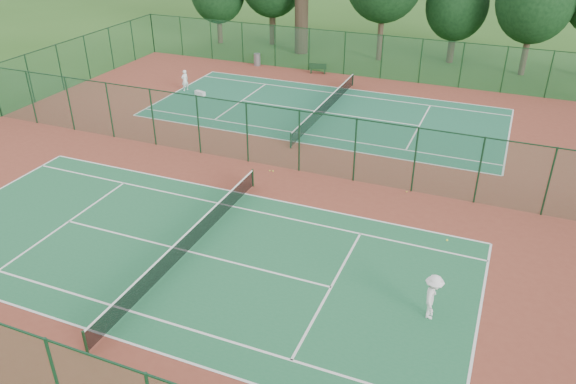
% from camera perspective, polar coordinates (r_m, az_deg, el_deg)
% --- Properties ---
extents(ground, '(120.00, 120.00, 0.00)m').
position_cam_1_polar(ground, '(31.22, -1.52, 2.67)').
color(ground, '#29551A').
rests_on(ground, ground).
extents(red_pad, '(40.00, 36.00, 0.01)m').
position_cam_1_polar(red_pad, '(31.22, -1.52, 2.67)').
color(red_pad, brown).
rests_on(red_pad, ground).
extents(court_near, '(23.77, 10.97, 0.01)m').
position_cam_1_polar(court_near, '(24.37, -10.09, -5.96)').
color(court_near, '#20673E').
rests_on(court_near, red_pad).
extents(court_far, '(23.77, 10.97, 0.01)m').
position_cam_1_polar(court_far, '(38.94, 3.86, 8.06)').
color(court_far, '#206648').
rests_on(court_far, red_pad).
extents(fence_north, '(40.00, 0.09, 3.50)m').
position_cam_1_polar(fence_north, '(46.65, 7.63, 13.63)').
color(fence_north, '#1C5538').
rests_on(fence_north, ground).
extents(fence_south, '(40.00, 0.09, 3.50)m').
position_cam_1_polar(fence_south, '(18.19, -26.00, -15.94)').
color(fence_south, '#1B532E').
rests_on(fence_south, ground).
extents(fence_divider, '(40.00, 0.09, 3.50)m').
position_cam_1_polar(fence_divider, '(30.49, -1.56, 5.64)').
color(fence_divider, '#1B5134').
rests_on(fence_divider, ground).
extents(tennis_net_near, '(0.10, 12.90, 0.97)m').
position_cam_1_polar(tennis_net_near, '(24.08, -10.20, -4.93)').
color(tennis_net_near, '#153A1D').
rests_on(tennis_net_near, ground).
extents(tennis_net_far, '(0.10, 12.90, 0.97)m').
position_cam_1_polar(tennis_net_far, '(38.76, 3.88, 8.79)').
color(tennis_net_far, '#133420').
rests_on(tennis_net_far, ground).
extents(player_near, '(0.72, 1.19, 1.78)m').
position_cam_1_polar(player_near, '(20.82, 14.49, -10.28)').
color(player_near, white).
rests_on(player_near, court_near).
extents(player_far, '(0.57, 0.68, 1.58)m').
position_cam_1_polar(player_far, '(43.75, -10.43, 11.10)').
color(player_far, white).
rests_on(player_far, court_far).
extents(trash_bin, '(0.59, 0.59, 1.03)m').
position_cam_1_polar(trash_bin, '(49.67, -3.16, 13.28)').
color(trash_bin, gray).
rests_on(trash_bin, red_pad).
extents(bench, '(1.47, 0.74, 0.87)m').
position_cam_1_polar(bench, '(47.42, 3.06, 12.45)').
color(bench, black).
rests_on(bench, red_pad).
extents(kit_bag, '(0.90, 0.53, 0.32)m').
position_cam_1_polar(kit_bag, '(42.70, -8.92, 9.88)').
color(kit_bag, silver).
rests_on(kit_bag, red_pad).
extents(stray_ball_a, '(0.07, 0.07, 0.07)m').
position_cam_1_polar(stray_ball_a, '(30.55, -1.54, 2.15)').
color(stray_ball_a, '#D9F138').
rests_on(stray_ball_a, red_pad).
extents(stray_ball_b, '(0.06, 0.06, 0.06)m').
position_cam_1_polar(stray_ball_b, '(29.10, 11.97, 0.03)').
color(stray_ball_b, gold).
rests_on(stray_ball_b, red_pad).
extents(stray_ball_c, '(0.07, 0.07, 0.07)m').
position_cam_1_polar(stray_ball_c, '(30.59, -1.87, 2.18)').
color(stray_ball_c, '#B8D732').
rests_on(stray_ball_c, red_pad).
extents(evergreen_row, '(39.00, 5.00, 12.00)m').
position_cam_1_polar(evergreen_row, '(52.86, 9.91, 13.26)').
color(evergreen_row, black).
rests_on(evergreen_row, ground).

